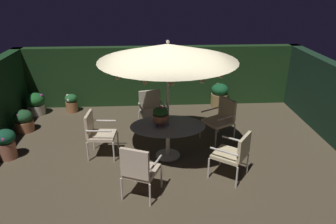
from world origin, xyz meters
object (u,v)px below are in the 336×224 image
at_px(patio_dining_table, 168,131).
at_px(potted_plant_back_right, 35,103).
at_px(patio_chair_southeast, 139,168).
at_px(patio_chair_south, 234,152).
at_px(patio_umbrella, 168,52).
at_px(patio_chair_east, 97,131).
at_px(centerpiece_planter, 161,115).
at_px(potted_plant_left_near, 71,103).
at_px(potted_plant_front_corner, 6,143).
at_px(potted_plant_right_near, 24,121).
at_px(patio_chair_northeast, 151,108).
at_px(potted_plant_back_left, 219,95).
at_px(patio_chair_north, 221,117).

xyz_separation_m(patio_dining_table, potted_plant_back_right, (-3.67, 2.59, -0.28)).
xyz_separation_m(patio_dining_table, patio_chair_southeast, (-0.59, -1.43, -0.01)).
bearing_deg(patio_chair_south, potted_plant_back_right, 144.48).
height_order(patio_umbrella, patio_chair_east, patio_umbrella).
bearing_deg(patio_dining_table, patio_chair_south, -36.48).
xyz_separation_m(centerpiece_planter, potted_plant_left_near, (-2.52, 2.72, -0.72)).
height_order(patio_dining_table, potted_plant_front_corner, patio_dining_table).
distance_m(patio_chair_east, potted_plant_right_near, 2.51).
height_order(patio_chair_southeast, potted_plant_back_right, patio_chair_southeast).
height_order(patio_chair_northeast, potted_plant_right_near, patio_chair_northeast).
bearing_deg(centerpiece_planter, potted_plant_front_corner, 177.94).
bearing_deg(potted_plant_back_left, centerpiece_planter, -123.33).
bearing_deg(patio_dining_table, patio_chair_east, 175.30).
relative_size(potted_plant_back_right, potted_plant_back_left, 0.88).
relative_size(patio_chair_north, patio_chair_south, 1.04).
bearing_deg(potted_plant_front_corner, potted_plant_back_left, 27.79).
bearing_deg(patio_chair_south, potted_plant_right_near, 153.74).
distance_m(centerpiece_planter, potted_plant_back_right, 4.42).
relative_size(patio_chair_southeast, potted_plant_front_corner, 1.57).
distance_m(potted_plant_back_right, potted_plant_right_near, 1.11).
relative_size(centerpiece_planter, patio_chair_southeast, 0.43).
xyz_separation_m(patio_chair_north, patio_chair_northeast, (-1.68, 0.74, -0.03)).
relative_size(centerpiece_planter, potted_plant_back_left, 0.63).
height_order(patio_umbrella, patio_chair_northeast, patio_umbrella).
relative_size(patio_umbrella, centerpiece_planter, 6.11).
distance_m(patio_umbrella, patio_chair_north, 2.33).
bearing_deg(potted_plant_back_left, patio_chair_north, -100.94).
distance_m(patio_dining_table, potted_plant_front_corner, 3.53).
relative_size(potted_plant_left_near, potted_plant_back_right, 0.86).
relative_size(centerpiece_planter, potted_plant_left_near, 0.84).
distance_m(patio_dining_table, patio_chair_northeast, 1.54).
height_order(patio_chair_northeast, patio_chair_southeast, patio_chair_southeast).
bearing_deg(potted_plant_left_near, centerpiece_planter, -47.13).
xyz_separation_m(patio_chair_southeast, potted_plant_right_near, (-3.03, 2.91, -0.32)).
height_order(centerpiece_planter, patio_chair_northeast, centerpiece_planter).
height_order(potted_plant_front_corner, potted_plant_right_near, potted_plant_front_corner).
height_order(patio_umbrella, potted_plant_back_left, patio_umbrella).
distance_m(patio_chair_north, potted_plant_back_right, 5.33).
relative_size(patio_chair_south, potted_plant_back_left, 1.34).
relative_size(patio_umbrella, patio_chair_east, 2.76).
distance_m(patio_umbrella, potted_plant_front_corner, 4.03).
xyz_separation_m(potted_plant_front_corner, potted_plant_left_near, (0.84, 2.60, -0.09)).
distance_m(potted_plant_right_near, potted_plant_back_left, 5.55).
distance_m(patio_chair_north, patio_chair_northeast, 1.84).
xyz_separation_m(patio_umbrella, potted_plant_front_corner, (-3.52, 0.11, -1.95)).
bearing_deg(patio_chair_southeast, patio_chair_south, 15.78).
bearing_deg(patio_chair_north, potted_plant_right_near, 171.76).
xyz_separation_m(patio_chair_south, potted_plant_right_near, (-4.86, 2.40, -0.28)).
bearing_deg(patio_chair_north, potted_plant_front_corner, -172.37).
distance_m(patio_chair_northeast, potted_plant_left_near, 2.64).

